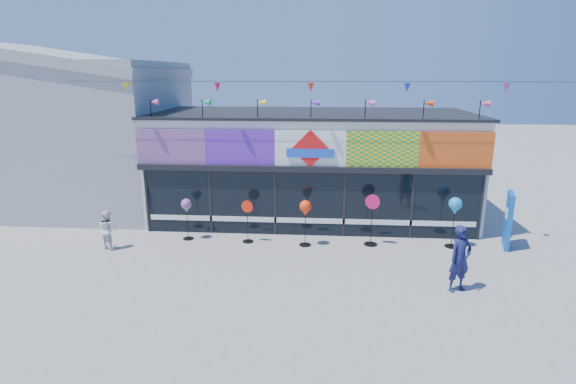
# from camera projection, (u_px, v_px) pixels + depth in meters

# --- Properties ---
(ground) EXTENTS (80.00, 80.00, 0.00)m
(ground) POSITION_uv_depth(u_px,v_px,m) (306.00, 277.00, 12.62)
(ground) COLOR gray
(ground) RESTS_ON ground
(kite_shop) EXTENTS (16.00, 5.70, 5.31)m
(kite_shop) POSITION_uv_depth(u_px,v_px,m) (312.00, 164.00, 17.81)
(kite_shop) COLOR white
(kite_shop) RESTS_ON ground
(neighbour_building) EXTENTS (8.18, 7.20, 6.87)m
(neighbour_building) POSITION_uv_depth(u_px,v_px,m) (79.00, 130.00, 19.24)
(neighbour_building) COLOR #95979A
(neighbour_building) RESTS_ON ground
(blue_sign) EXTENTS (0.38, 0.93, 1.85)m
(blue_sign) POSITION_uv_depth(u_px,v_px,m) (508.00, 220.00, 14.58)
(blue_sign) COLOR #0B4EAE
(blue_sign) RESTS_ON ground
(spinner_0) EXTENTS (0.37, 0.37, 1.44)m
(spinner_0) POSITION_uv_depth(u_px,v_px,m) (187.00, 207.00, 15.24)
(spinner_0) COLOR black
(spinner_0) RESTS_ON ground
(spinner_1) EXTENTS (0.40, 0.37, 1.46)m
(spinner_1) POSITION_uv_depth(u_px,v_px,m) (248.00, 220.00, 15.07)
(spinner_1) COLOR black
(spinner_1) RESTS_ON ground
(spinner_2) EXTENTS (0.39, 0.39, 1.55)m
(spinner_2) POSITION_uv_depth(u_px,v_px,m) (305.00, 210.00, 14.65)
(spinner_2) COLOR black
(spinner_2) RESTS_ON ground
(spinner_3) EXTENTS (0.47, 0.44, 1.73)m
(spinner_3) POSITION_uv_depth(u_px,v_px,m) (372.00, 219.00, 14.78)
(spinner_3) COLOR black
(spinner_3) RESTS_ON ground
(spinner_4) EXTENTS (0.43, 0.43, 1.70)m
(spinner_4) POSITION_uv_depth(u_px,v_px,m) (455.00, 207.00, 14.48)
(spinner_4) COLOR black
(spinner_4) RESTS_ON ground
(adult_man) EXTENTS (0.78, 0.67, 1.79)m
(adult_man) POSITION_uv_depth(u_px,v_px,m) (460.00, 259.00, 11.65)
(adult_man) COLOR #171A48
(adult_man) RESTS_ON ground
(child) EXTENTS (0.72, 0.57, 1.29)m
(child) POSITION_uv_depth(u_px,v_px,m) (108.00, 230.00, 14.55)
(child) COLOR silver
(child) RESTS_ON ground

